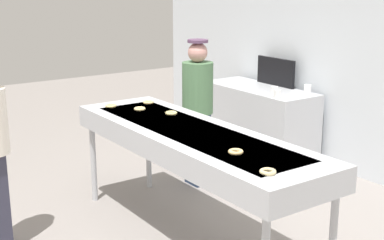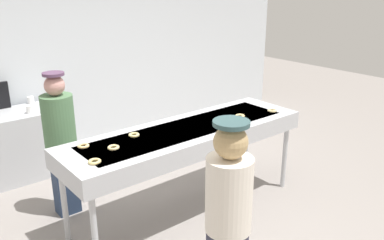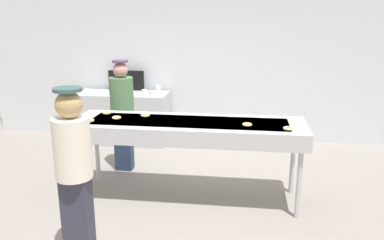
{
  "view_description": "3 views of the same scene",
  "coord_description": "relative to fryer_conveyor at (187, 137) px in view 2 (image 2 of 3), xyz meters",
  "views": [
    {
      "loc": [
        3.59,
        -2.53,
        2.22
      ],
      "look_at": [
        0.1,
        -0.07,
        1.1
      ],
      "focal_mm": 51.41,
      "sensor_mm": 36.0,
      "label": 1
    },
    {
      "loc": [
        -2.49,
        -3.13,
        2.47
      ],
      "look_at": [
        -0.03,
        -0.12,
        1.11
      ],
      "focal_mm": 37.98,
      "sensor_mm": 36.0,
      "label": 2
    },
    {
      "loc": [
        0.65,
        -4.48,
        2.23
      ],
      "look_at": [
        0.04,
        0.01,
        1.0
      ],
      "focal_mm": 37.46,
      "sensor_mm": 36.0,
      "label": 3
    }
  ],
  "objects": [
    {
      "name": "plain_donut_5",
      "position": [
        -0.87,
        0.0,
        0.11
      ],
      "size": [
        0.11,
        0.11,
        0.03
      ],
      "primitive_type": "torus",
      "rotation": [
        0.0,
        0.0,
        1.59
      ],
      "color": "#EBD088",
      "rests_on": "fryer_conveyor"
    },
    {
      "name": "paper_cup_0",
      "position": [
        -1.01,
        1.89,
        0.04
      ],
      "size": [
        0.08,
        0.08,
        0.1
      ],
      "primitive_type": "cylinder",
      "color": "white",
      "rests_on": "prep_counter"
    },
    {
      "name": "plain_donut_4",
      "position": [
        1.13,
        -0.19,
        0.11
      ],
      "size": [
        0.15,
        0.15,
        0.03
      ],
      "primitive_type": "torus",
      "rotation": [
        0.0,
        0.0,
        2.18
      ],
      "color": "beige",
      "rests_on": "fryer_conveyor"
    },
    {
      "name": "plain_donut_0",
      "position": [
        -1.14,
        -0.17,
        0.11
      ],
      "size": [
        0.13,
        0.13,
        0.03
      ],
      "primitive_type": "torus",
      "rotation": [
        0.0,
        0.0,
        2.9
      ],
      "color": "#F0D583",
      "rests_on": "fryer_conveyor"
    },
    {
      "name": "plain_donut_2",
      "position": [
        -0.56,
        0.15,
        0.11
      ],
      "size": [
        0.12,
        0.12,
        0.03
      ],
      "primitive_type": "torus",
      "rotation": [
        0.0,
        0.0,
        0.05
      ],
      "color": "#E7D483",
      "rests_on": "fryer_conveyor"
    },
    {
      "name": "back_wall",
      "position": [
        0.0,
        2.49,
        0.53
      ],
      "size": [
        8.0,
        0.12,
        2.84
      ],
      "primitive_type": "cube",
      "color": "silver",
      "rests_on": "ground"
    },
    {
      "name": "plain_donut_1",
      "position": [
        0.69,
        -0.1,
        0.11
      ],
      "size": [
        0.11,
        0.11,
        0.03
      ],
      "primitive_type": "torus",
      "rotation": [
        0.0,
        0.0,
        3.12
      ],
      "color": "#F9D182",
      "rests_on": "fryer_conveyor"
    },
    {
      "name": "customer_waiting",
      "position": [
        -0.79,
        -1.44,
        0.03
      ],
      "size": [
        0.32,
        0.32,
        1.63
      ],
      "rotation": [
        0.0,
        0.0,
        -0.09
      ],
      "color": "#313142",
      "rests_on": "ground"
    },
    {
      "name": "ground_plane",
      "position": [
        0.0,
        0.0,
        -0.89
      ],
      "size": [
        16.0,
        16.0,
        0.0
      ],
      "primitive_type": "plane",
      "color": "gray"
    },
    {
      "name": "worker_baker",
      "position": [
        -1.06,
        0.82,
        0.0
      ],
      "size": [
        0.33,
        0.33,
        1.59
      ],
      "rotation": [
        0.0,
        0.0,
        2.89
      ],
      "color": "#23314B",
      "rests_on": "ground"
    },
    {
      "name": "fryer_conveyor",
      "position": [
        0.0,
        0.0,
        0.0
      ],
      "size": [
        2.74,
        0.81,
        0.98
      ],
      "color": "#B7BABF",
      "rests_on": "ground"
    },
    {
      "name": "plain_donut_3",
      "position": [
        -1.07,
        0.21,
        0.11
      ],
      "size": [
        0.13,
        0.13,
        0.03
      ],
      "primitive_type": "torus",
      "rotation": [
        0.0,
        0.0,
        2.89
      ],
      "color": "#F6CE83",
      "rests_on": "fryer_conveyor"
    },
    {
      "name": "paper_cup_1",
      "position": [
        -0.86,
        2.29,
        0.04
      ],
      "size": [
        0.08,
        0.08,
        0.1
      ],
      "primitive_type": "cylinder",
      "color": "white",
      "rests_on": "prep_counter"
    },
    {
      "name": "paper_cup_2",
      "position": [
        -0.86,
        1.79,
        0.04
      ],
      "size": [
        0.08,
        0.08,
        0.1
      ],
      "primitive_type": "cylinder",
      "color": "white",
      "rests_on": "prep_counter"
    }
  ]
}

